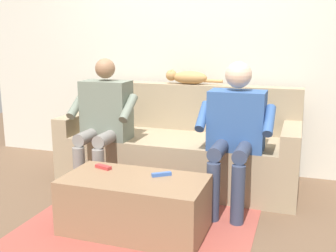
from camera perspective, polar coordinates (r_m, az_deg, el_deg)
name	(u,v)px	position (r m, az deg, el deg)	size (l,w,h in m)	color
ground_plane	(152,211)	(3.22, -2.29, -11.93)	(8.00, 8.00, 0.00)	brown
back_wall	(195,48)	(4.10, 3.78, 10.96)	(4.79, 0.06, 2.44)	beige
couch	(180,149)	(3.76, 1.64, -3.30)	(2.13, 0.80, 0.88)	#9E896B
coffee_table	(135,205)	(2.86, -4.72, -10.98)	(0.98, 0.51, 0.39)	#8C6B4C
person_left_seated	(235,126)	(3.19, 9.46, 0.02)	(0.59, 0.60, 1.14)	#335693
person_right_seated	(103,117)	(3.54, -9.09, 1.26)	(0.57, 0.51, 1.15)	slate
cat_on_backrest	(187,77)	(3.90, 2.74, 6.89)	(0.56, 0.15, 0.14)	#B7844C
remote_red	(103,167)	(3.01, -9.11, -5.73)	(0.13, 0.04, 0.02)	#B73333
remote_blue	(162,174)	(2.82, -0.92, -6.82)	(0.14, 0.03, 0.02)	#3860B7
floor_rug	(141,223)	(3.03, -3.84, -13.50)	(1.62, 1.62, 0.01)	#9E473D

